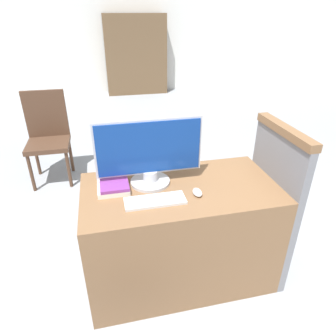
{
  "coord_description": "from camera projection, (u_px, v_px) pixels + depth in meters",
  "views": [
    {
      "loc": [
        -0.43,
        -1.23,
        1.73
      ],
      "look_at": [
        -0.09,
        0.3,
        0.91
      ],
      "focal_mm": 32.0,
      "sensor_mm": 36.0,
      "label": 1
    }
  ],
  "objects": [
    {
      "name": "wall_back",
      "position": [
        114.0,
        27.0,
        6.51
      ],
      "size": [
        12.0,
        0.06,
        2.8
      ],
      "color": "white",
      "rests_on": "ground_plane"
    },
    {
      "name": "mouse",
      "position": [
        197.0,
        192.0,
        1.81
      ],
      "size": [
        0.05,
        0.09,
        0.03
      ],
      "color": "white",
      "rests_on": "desk"
    },
    {
      "name": "monitor",
      "position": [
        149.0,
        153.0,
        1.84
      ],
      "size": [
        0.67,
        0.25,
        0.43
      ],
      "color": "#B7B7BC",
      "rests_on": "desk"
    },
    {
      "name": "carrel_divider",
      "position": [
        272.0,
        201.0,
        2.07
      ],
      "size": [
        0.07,
        0.58,
        1.11
      ],
      "color": "slate",
      "rests_on": "ground_plane"
    },
    {
      "name": "keyboard",
      "position": [
        155.0,
        201.0,
        1.74
      ],
      "size": [
        0.36,
        0.13,
        0.02
      ],
      "color": "silver",
      "rests_on": "desk"
    },
    {
      "name": "desk",
      "position": [
        179.0,
        233.0,
        2.06
      ],
      "size": [
        1.24,
        0.66,
        0.74
      ],
      "color": "brown",
      "rests_on": "ground_plane"
    },
    {
      "name": "book_stack",
      "position": [
        113.0,
        184.0,
        1.88
      ],
      "size": [
        0.19,
        0.25,
        0.05
      ],
      "color": "silver",
      "rests_on": "desk"
    },
    {
      "name": "far_chair",
      "position": [
        48.0,
        133.0,
        3.27
      ],
      "size": [
        0.44,
        0.44,
        0.98
      ],
      "rotation": [
        0.0,
        0.0,
        0.09
      ],
      "color": "#4C3323",
      "rests_on": "ground_plane"
    },
    {
      "name": "ground_plane",
      "position": [
        191.0,
        310.0,
        1.95
      ],
      "size": [
        20.0,
        20.0,
        0.0
      ],
      "primitive_type": "plane",
      "color": "#93999E"
    },
    {
      "name": "bookshelf_far",
      "position": [
        136.0,
        55.0,
        6.65
      ],
      "size": [
        1.35,
        0.32,
        1.68
      ],
      "color": "brown",
      "rests_on": "ground_plane"
    }
  ]
}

